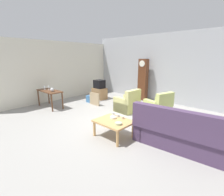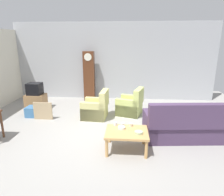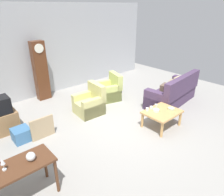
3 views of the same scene
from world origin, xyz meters
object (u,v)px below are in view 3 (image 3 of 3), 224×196
armchair_olive_far (109,91)px  grandfather_clock (41,71)px  bowl_shallow_green (171,109)px  armchair_olive_near (90,104)px  framed_picture_leaning (43,128)px  coffee_table_wood (162,113)px  glass_dome_cloche (31,156)px  cup_blue_rimmed (147,109)px  tv_stand_cabinet (4,122)px  wine_glass_short (3,163)px  console_table_dark (13,173)px  storage_box_blue (21,135)px  bowl_white_stacked (156,110)px  cup_white_porcelain (151,107)px  couch_floral (173,94)px  cup_cream_tall (156,106)px

armchair_olive_far → grandfather_clock: 2.46m
armchair_olive_far → bowl_shallow_green: armchair_olive_far is taller
armchair_olive_near → framed_picture_leaning: 1.70m
coffee_table_wood → grandfather_clock: bearing=112.0°
glass_dome_cloche → cup_blue_rimmed: 3.26m
coffee_table_wood → bowl_shallow_green: bearing=-21.7°
coffee_table_wood → cup_blue_rimmed: cup_blue_rimmed is taller
tv_stand_cabinet → bowl_shallow_green: tv_stand_cabinet is taller
cup_blue_rimmed → wine_glass_short: (-3.64, -0.12, 0.38)m
coffee_table_wood → console_table_dark: (-3.82, 0.14, 0.24)m
storage_box_blue → bowl_shallow_green: size_ratio=2.25×
storage_box_blue → bowl_white_stacked: bearing=-30.7°
cup_white_porcelain → wine_glass_short: (-3.82, -0.12, 0.39)m
armchair_olive_near → tv_stand_cabinet: armchair_olive_near is taller
couch_floral → grandfather_clock: 4.60m
console_table_dark → cup_cream_tall: 3.92m
grandfather_clock → tv_stand_cabinet: size_ratio=3.00×
tv_stand_cabinet → storage_box_blue: tv_stand_cabinet is taller
armchair_olive_far → storage_box_blue: armchair_olive_far is taller
cup_blue_rimmed → wine_glass_short: size_ratio=0.40×
cup_cream_tall → bowl_white_stacked: bearing=-142.3°
armchair_olive_far → storage_box_blue: (-3.26, -0.45, -0.14)m
framed_picture_leaning → bowl_white_stacked: bearing=-31.2°
tv_stand_cabinet → bowl_white_stacked: bearing=-37.7°
coffee_table_wood → wine_glass_short: 3.96m
armchair_olive_far → coffee_table_wood: (-0.12, -2.36, 0.09)m
coffee_table_wood → bowl_white_stacked: bearing=136.1°
grandfather_clock → bowl_shallow_green: bearing=-65.4°
grandfather_clock → storage_box_blue: grandfather_clock is taller
framed_picture_leaning → console_table_dark: bearing=-126.7°
armchair_olive_far → console_table_dark: armchair_olive_far is taller
armchair_olive_near → wine_glass_short: bearing=-148.7°
cup_blue_rimmed → cup_white_porcelain: bearing=0.8°
storage_box_blue → tv_stand_cabinet: bearing=105.8°
coffee_table_wood → grandfather_clock: size_ratio=0.47×
tv_stand_cabinet → cup_cream_tall: (3.43, -2.32, 0.22)m
glass_dome_cloche → coffee_table_wood: bearing=-1.9°
framed_picture_leaning → cup_cream_tall: bearing=-26.5°
bowl_shallow_green → tv_stand_cabinet: bearing=143.1°
couch_floral → cup_cream_tall: 1.48m
grandfather_clock → cup_white_porcelain: grandfather_clock is taller
couch_floral → cup_white_porcelain: bearing=-167.9°
cup_blue_rimmed → bowl_shallow_green: bearing=-36.4°
glass_dome_cloche → bowl_white_stacked: (3.40, 0.00, -0.33)m
armchair_olive_far → cup_blue_rimmed: size_ratio=11.18×
wine_glass_short → cup_blue_rimmed: bearing=1.9°
coffee_table_wood → grandfather_clock: 4.32m
grandfather_clock → cup_cream_tall: size_ratio=24.21×
bowl_white_stacked → glass_dome_cloche: bearing=-180.0°
bowl_white_stacked → cup_white_porcelain: bearing=84.5°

